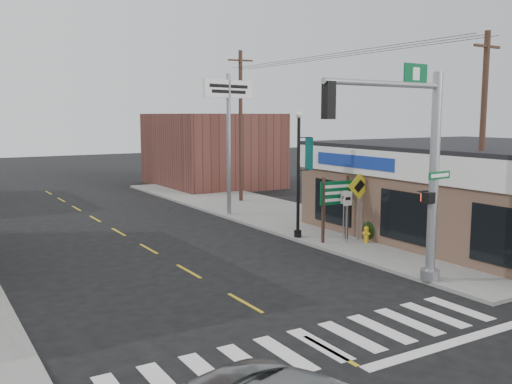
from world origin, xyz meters
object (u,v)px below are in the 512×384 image
bare_tree (426,162)px  traffic_signal_pole (417,156)px  utility_pole_far (241,125)px  utility_pole_near (482,146)px  guide_sign (336,199)px  lamp_post (300,165)px  fire_hydrant (366,234)px  dance_center_sign (229,110)px

bare_tree → traffic_signal_pole: bearing=-140.9°
traffic_signal_pole → utility_pole_far: (4.12, 18.40, 0.66)m
bare_tree → utility_pole_far: bearing=89.6°
bare_tree → utility_pole_near: 2.59m
guide_sign → utility_pole_near: 6.35m
lamp_post → utility_pole_far: (3.14, 10.75, 1.57)m
fire_hydrant → utility_pole_near: bearing=-73.4°
dance_center_sign → bare_tree: 11.76m
guide_sign → fire_hydrant: 1.93m
traffic_signal_pole → dance_center_sign: dance_center_sign is taller
utility_pole_near → guide_sign: bearing=109.9°
guide_sign → dance_center_sign: dance_center_sign is taller
guide_sign → bare_tree: 4.01m
lamp_post → fire_hydrant: bearing=-43.9°
lamp_post → utility_pole_far: bearing=82.9°
utility_pole_far → bare_tree: bearing=-82.9°
guide_sign → bare_tree: size_ratio=0.63×
dance_center_sign → utility_pole_near: bearing=-94.9°
lamp_post → utility_pole_near: size_ratio=0.66×
fire_hydrant → lamp_post: lamp_post is taller
traffic_signal_pole → utility_pole_near: size_ratio=0.83×
guide_sign → utility_pole_near: (2.28, -5.39, 2.46)m
guide_sign → utility_pole_far: utility_pole_far is taller
fire_hydrant → lamp_post: (-1.80, 2.39, 2.82)m
lamp_post → bare_tree: lamp_post is taller
bare_tree → fire_hydrant: bearing=121.7°
dance_center_sign → bare_tree: dance_center_sign is taller
fire_hydrant → lamp_post: bearing=126.9°
fire_hydrant → bare_tree: bearing=-58.3°
utility_pole_near → utility_pole_far: size_ratio=0.89×
utility_pole_near → traffic_signal_pole: bearing=-172.4°
guide_sign → fire_hydrant: guide_sign is taller
guide_sign → fire_hydrant: bearing=-37.6°
guide_sign → utility_pole_far: size_ratio=0.30×
bare_tree → dance_center_sign: bearing=104.4°
traffic_signal_pole → guide_sign: 6.84m
traffic_signal_pole → bare_tree: traffic_signal_pole is taller
traffic_signal_pole → utility_pole_near: bearing=5.0°
dance_center_sign → guide_sign: bearing=-102.4°
lamp_post → bare_tree: size_ratio=1.24×
fire_hydrant → utility_pole_near: utility_pole_near is taller
guide_sign → lamp_post: (-0.86, 1.49, 1.39)m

